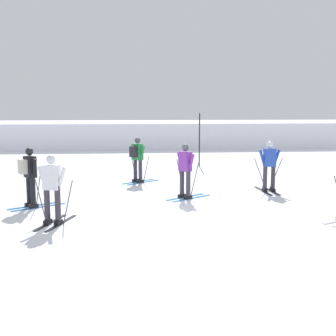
{
  "coord_description": "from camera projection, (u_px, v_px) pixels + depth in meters",
  "views": [
    {
      "loc": [
        -0.91,
        -11.37,
        2.83
      ],
      "look_at": [
        0.34,
        2.54,
        0.9
      ],
      "focal_mm": 47.11,
      "sensor_mm": 36.0,
      "label": 1
    }
  ],
  "objects": [
    {
      "name": "ground_plane",
      "position": [
        164.0,
        215.0,
        11.69
      ],
      "size": [
        120.0,
        120.0,
        0.0
      ],
      "primitive_type": "plane",
      "color": "white"
    },
    {
      "name": "far_snow_ridge",
      "position": [
        140.0,
        133.0,
        33.24
      ],
      "size": [
        80.0,
        8.62,
        1.75
      ],
      "primitive_type": "cube",
      "color": "white",
      "rests_on": "ground"
    },
    {
      "name": "skier_green",
      "position": [
        137.0,
        158.0,
        16.53
      ],
      "size": [
        1.45,
        1.33,
        1.71
      ],
      "color": "#237AC6",
      "rests_on": "ground"
    },
    {
      "name": "skier_purple",
      "position": [
        185.0,
        170.0,
        13.64
      ],
      "size": [
        1.51,
        1.25,
        1.71
      ],
      "color": "#237AC6",
      "rests_on": "ground"
    },
    {
      "name": "skier_white",
      "position": [
        52.0,
        188.0,
        10.57
      ],
      "size": [
        0.96,
        1.64,
        1.71
      ],
      "color": "black",
      "rests_on": "ground"
    },
    {
      "name": "skier_blue",
      "position": [
        269.0,
        165.0,
        14.72
      ],
      "size": [
        1.0,
        1.62,
        1.71
      ],
      "color": "black",
      "rests_on": "ground"
    },
    {
      "name": "skier_black",
      "position": [
        30.0,
        174.0,
        12.39
      ],
      "size": [
        1.52,
        1.22,
        1.71
      ],
      "color": "#237AC6",
      "rests_on": "ground"
    },
    {
      "name": "trail_marker_pole",
      "position": [
        199.0,
        140.0,
        21.21
      ],
      "size": [
        0.06,
        0.06,
        2.55
      ],
      "primitive_type": "cylinder",
      "color": "black",
      "rests_on": "ground"
    }
  ]
}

